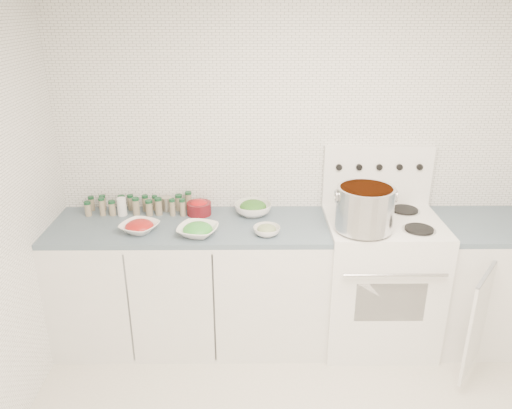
# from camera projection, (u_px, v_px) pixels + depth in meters

# --- Properties ---
(room_walls) EXTENTS (3.54, 3.04, 2.52)m
(room_walls) POSITION_uv_depth(u_px,v_px,m) (352.00, 196.00, 1.99)
(room_walls) COLOR white
(room_walls) RESTS_ON ground
(counter_left) EXTENTS (1.85, 0.62, 0.90)m
(counter_left) POSITION_uv_depth(u_px,v_px,m) (192.00, 283.00, 3.50)
(counter_left) COLOR white
(counter_left) RESTS_ON ground
(stove) EXTENTS (0.76, 0.70, 1.36)m
(stove) POSITION_uv_depth(u_px,v_px,m) (378.00, 276.00, 3.49)
(stove) COLOR white
(stove) RESTS_ON ground
(counter_right) EXTENTS (0.89, 0.94, 0.90)m
(counter_right) POSITION_uv_depth(u_px,v_px,m) (494.00, 282.00, 3.51)
(counter_right) COLOR white
(counter_right) RESTS_ON ground
(stock_pot) EXTENTS (0.38, 0.36, 0.27)m
(stock_pot) POSITION_uv_depth(u_px,v_px,m) (365.00, 207.00, 3.11)
(stock_pot) COLOR silver
(stock_pot) RESTS_ON stove
(bowl_tomato) EXTENTS (0.31, 0.31, 0.08)m
(bowl_tomato) POSITION_uv_depth(u_px,v_px,m) (139.00, 227.00, 3.22)
(bowl_tomato) COLOR white
(bowl_tomato) RESTS_ON counter_left
(bowl_snowpea) EXTENTS (0.31, 0.31, 0.08)m
(bowl_snowpea) POSITION_uv_depth(u_px,v_px,m) (198.00, 230.00, 3.17)
(bowl_snowpea) COLOR white
(bowl_snowpea) RESTS_ON counter_left
(bowl_broccoli) EXTENTS (0.29, 0.29, 0.10)m
(bowl_broccoli) POSITION_uv_depth(u_px,v_px,m) (253.00, 208.00, 3.47)
(bowl_broccoli) COLOR white
(bowl_broccoli) RESTS_ON counter_left
(bowl_zucchini) EXTENTS (0.19, 0.19, 0.07)m
(bowl_zucchini) POSITION_uv_depth(u_px,v_px,m) (267.00, 230.00, 3.17)
(bowl_zucchini) COLOR white
(bowl_zucchini) RESTS_ON counter_left
(bowl_pepper) EXTENTS (0.17, 0.17, 0.11)m
(bowl_pepper) POSITION_uv_depth(u_px,v_px,m) (199.00, 207.00, 3.48)
(bowl_pepper) COLOR #5C0F15
(bowl_pepper) RESTS_ON counter_left
(salt_canister) EXTENTS (0.07, 0.07, 0.13)m
(salt_canister) POSITION_uv_depth(u_px,v_px,m) (122.00, 207.00, 3.46)
(salt_canister) COLOR white
(salt_canister) RESTS_ON counter_left
(tin_can) EXTENTS (0.10, 0.10, 0.10)m
(tin_can) POSITION_uv_depth(u_px,v_px,m) (167.00, 204.00, 3.54)
(tin_can) COLOR #AFA694
(tin_can) RESTS_ON counter_left
(spice_cluster) EXTENTS (0.73, 0.16, 0.13)m
(spice_cluster) POSITION_uv_depth(u_px,v_px,m) (140.00, 205.00, 3.50)
(spice_cluster) COLOR gray
(spice_cluster) RESTS_ON counter_left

